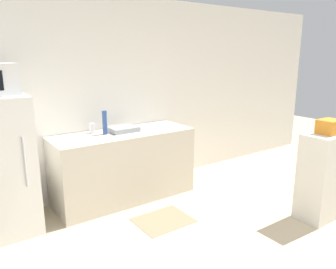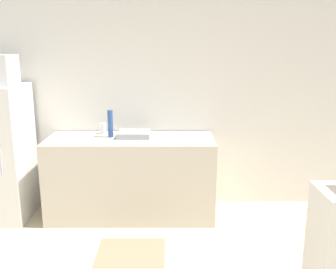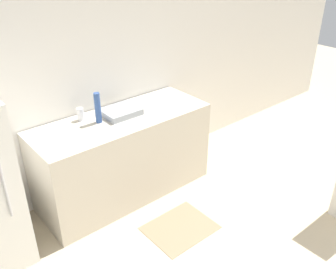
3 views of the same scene
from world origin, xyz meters
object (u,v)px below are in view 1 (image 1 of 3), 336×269
bottle_tall (105,122)px  basket (330,127)px  refrigerator (1,166)px  bottle_short (92,128)px

bottle_tall → basket: size_ratio=1.16×
refrigerator → basket: (3.04, -1.76, 0.35)m
bottle_tall → bottle_short: 0.21m
refrigerator → bottle_short: (1.10, 0.23, 0.22)m
refrigerator → bottle_tall: (1.20, 0.08, 0.31)m
refrigerator → bottle_short: 1.14m
refrigerator → basket: bearing=-30.0°
bottle_tall → basket: bearing=-45.0°
bottle_tall → basket: bottle_tall is taller
bottle_tall → bottle_short: bottle_tall is taller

